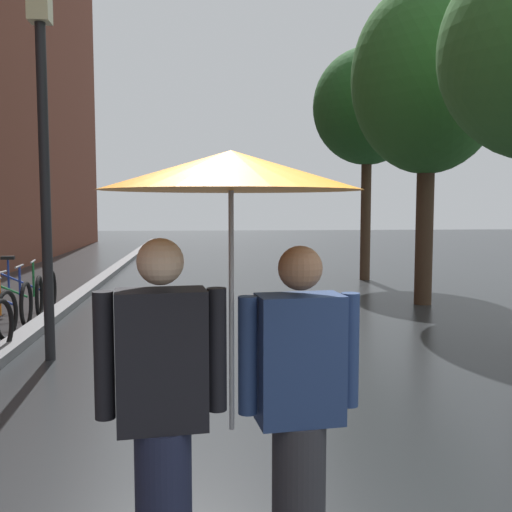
{
  "coord_description": "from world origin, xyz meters",
  "views": [
    {
      "loc": [
        -0.79,
        -1.93,
        1.85
      ],
      "look_at": [
        -0.26,
        3.7,
        1.35
      ],
      "focal_mm": 40.92,
      "sensor_mm": 36.0,
      "label": 1
    }
  ],
  "objects_px": {
    "parked_bicycle_7": "(21,289)",
    "street_lamp_post": "(44,150)",
    "parked_bicycle_6": "(6,296)",
    "street_tree_3": "(367,108)",
    "couple_under_umbrella": "(231,297)",
    "street_tree_2": "(428,79)"
  },
  "relations": [
    {
      "from": "street_tree_3",
      "to": "parked_bicycle_7",
      "type": "bearing_deg",
      "value": -153.6
    },
    {
      "from": "street_tree_2",
      "to": "parked_bicycle_7",
      "type": "xyz_separation_m",
      "value": [
        -7.25,
        0.02,
        -3.73
      ]
    },
    {
      "from": "parked_bicycle_7",
      "to": "street_lamp_post",
      "type": "distance_m",
      "value": 4.22
    },
    {
      "from": "street_tree_2",
      "to": "street_lamp_post",
      "type": "height_order",
      "value": "street_tree_2"
    },
    {
      "from": "parked_bicycle_7",
      "to": "street_lamp_post",
      "type": "xyz_separation_m",
      "value": [
        1.34,
        -3.4,
        2.1
      ]
    },
    {
      "from": "street_tree_3",
      "to": "couple_under_umbrella",
      "type": "bearing_deg",
      "value": -108.84
    },
    {
      "from": "parked_bicycle_7",
      "to": "couple_under_umbrella",
      "type": "bearing_deg",
      "value": -67.15
    },
    {
      "from": "street_tree_2",
      "to": "street_lamp_post",
      "type": "relative_size",
      "value": 1.38
    },
    {
      "from": "street_tree_2",
      "to": "couple_under_umbrella",
      "type": "height_order",
      "value": "street_tree_2"
    },
    {
      "from": "street_tree_3",
      "to": "street_lamp_post",
      "type": "distance_m",
      "value": 9.23
    },
    {
      "from": "street_tree_3",
      "to": "couple_under_umbrella",
      "type": "height_order",
      "value": "street_tree_3"
    },
    {
      "from": "parked_bicycle_6",
      "to": "parked_bicycle_7",
      "type": "bearing_deg",
      "value": 89.38
    },
    {
      "from": "street_tree_3",
      "to": "parked_bicycle_7",
      "type": "distance_m",
      "value": 8.86
    },
    {
      "from": "parked_bicycle_6",
      "to": "parked_bicycle_7",
      "type": "xyz_separation_m",
      "value": [
        0.01,
        0.78,
        0.0
      ]
    },
    {
      "from": "parked_bicycle_7",
      "to": "street_lamp_post",
      "type": "relative_size",
      "value": 0.27
    },
    {
      "from": "street_tree_2",
      "to": "parked_bicycle_7",
      "type": "height_order",
      "value": "street_tree_2"
    },
    {
      "from": "parked_bicycle_7",
      "to": "couple_under_umbrella",
      "type": "height_order",
      "value": "couple_under_umbrella"
    },
    {
      "from": "street_tree_3",
      "to": "parked_bicycle_7",
      "type": "height_order",
      "value": "street_tree_3"
    },
    {
      "from": "street_tree_2",
      "to": "street_tree_3",
      "type": "bearing_deg",
      "value": 91.43
    },
    {
      "from": "street_tree_2",
      "to": "street_tree_3",
      "type": "height_order",
      "value": "street_tree_2"
    },
    {
      "from": "parked_bicycle_7",
      "to": "parked_bicycle_6",
      "type": "bearing_deg",
      "value": -90.62
    },
    {
      "from": "parked_bicycle_6",
      "to": "couple_under_umbrella",
      "type": "distance_m",
      "value": 7.82
    }
  ]
}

